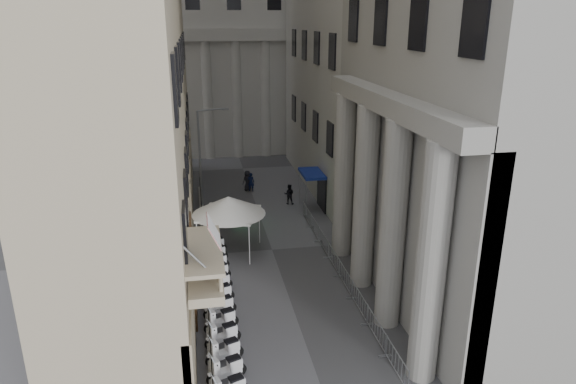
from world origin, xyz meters
name	(u,v)px	position (x,y,z in m)	size (l,w,h in m)	color
far_building	(230,10)	(0.00, 48.00, 15.00)	(22.00, 10.00, 30.00)	#B2B0A8
iron_fence	(205,263)	(-4.30, 18.00, 0.00)	(0.30, 28.00, 1.40)	black
blue_awning	(311,209)	(4.15, 26.00, 0.00)	(1.60, 3.00, 3.00)	navy
scooter_3	(227,380)	(-3.69, 7.10, 0.00)	(0.56, 1.40, 1.50)	white
scooter_4	(225,362)	(-3.69, 8.32, 0.00)	(0.56, 1.40, 1.50)	white
scooter_5	(224,345)	(-3.69, 9.55, 0.00)	(0.56, 1.40, 1.50)	white
scooter_6	(222,330)	(-3.69, 10.78, 0.00)	(0.56, 1.40, 1.50)	white
scooter_7	(221,316)	(-3.69, 12.00, 0.00)	(0.56, 1.40, 1.50)	white
scooter_8	(219,303)	(-3.69, 13.23, 0.00)	(0.56, 1.40, 1.50)	white
scooter_9	(218,291)	(-3.69, 14.46, 0.00)	(0.56, 1.40, 1.50)	white
scooter_10	(217,281)	(-3.69, 15.68, 0.00)	(0.56, 1.40, 1.50)	white
scooter_11	(216,271)	(-3.69, 16.91, 0.00)	(0.56, 1.40, 1.50)	white
scooter_12	(215,262)	(-3.69, 18.14, 0.00)	(0.56, 1.40, 1.50)	white
scooter_13	(214,253)	(-3.69, 19.36, 0.00)	(0.56, 1.40, 1.50)	white
barrier_0	(396,375)	(3.26, 6.19, 0.00)	(0.60, 2.40, 1.10)	#9A9DA1
barrier_1	(376,340)	(3.26, 8.69, 0.00)	(0.60, 2.40, 1.10)	#9A9DA1
barrier_2	(359,311)	(3.26, 11.19, 0.00)	(0.60, 2.40, 1.10)	#9A9DA1
barrier_3	(345,287)	(3.26, 13.69, 0.00)	(0.60, 2.40, 1.10)	#9A9DA1
barrier_4	(333,267)	(3.26, 16.19, 0.00)	(0.60, 2.40, 1.10)	#9A9DA1
barrier_5	(323,249)	(3.26, 18.69, 0.00)	(0.60, 2.40, 1.10)	#9A9DA1
barrier_6	(314,234)	(3.26, 21.19, 0.00)	(0.60, 2.40, 1.10)	#9A9DA1
barrier_7	(307,221)	(3.26, 23.69, 0.00)	(0.60, 2.40, 1.10)	#9A9DA1
security_tent	(221,203)	(-3.07, 20.00, 3.11)	(4.57, 4.57, 3.72)	white
street_lamp	(203,152)	(-3.93, 27.58, 4.60)	(2.43, 0.98, 7.75)	gray
info_kiosk	(228,213)	(-2.49, 23.75, 0.99)	(0.31, 0.93, 1.95)	black
pedestrian_a	(251,182)	(0.01, 31.25, 0.82)	(0.59, 0.39, 1.63)	black
pedestrian_b	(289,194)	(2.65, 27.49, 0.82)	(0.80, 0.62, 1.64)	black
pedestrian_c	(247,181)	(-0.26, 31.52, 0.88)	(0.86, 0.56, 1.76)	black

